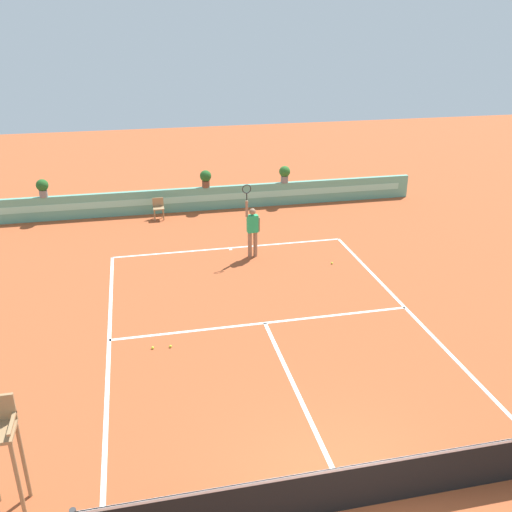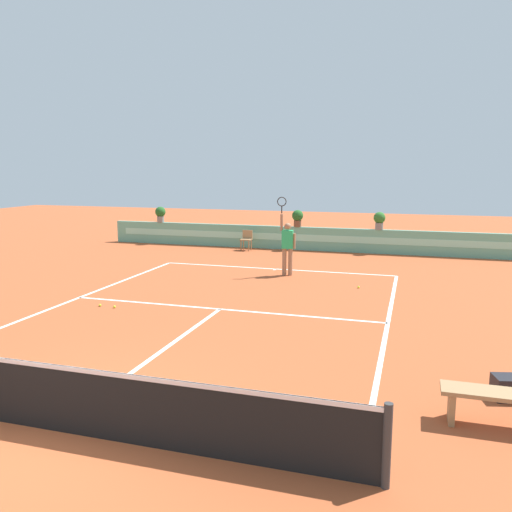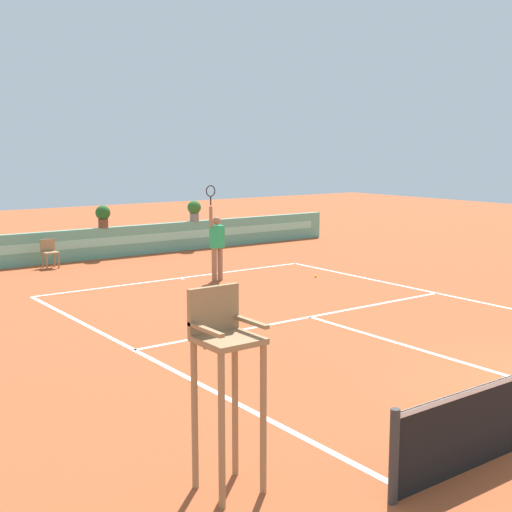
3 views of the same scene
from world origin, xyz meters
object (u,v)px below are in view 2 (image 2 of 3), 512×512
(ball_kid_chair, at_px, (247,239))
(potted_plant_centre, at_px, (298,217))
(tennis_ball_mid_court, at_px, (359,287))
(tennis_ball_by_sideline, at_px, (100,305))
(bench_courtside, at_px, (502,401))
(potted_plant_right, at_px, (379,220))
(potted_plant_far_left, at_px, (160,213))
(tennis_player, at_px, (287,244))
(tennis_ball_near_baseline, at_px, (114,307))

(ball_kid_chair, relative_size, potted_plant_centre, 1.17)
(tennis_ball_mid_court, relative_size, tennis_ball_by_sideline, 1.00)
(bench_courtside, height_order, potted_plant_right, potted_plant_right)
(tennis_ball_mid_court, xyz_separation_m, potted_plant_centre, (-3.32, 6.63, 1.38))
(tennis_ball_mid_court, bearing_deg, ball_kid_chair, 132.44)
(potted_plant_far_left, xyz_separation_m, potted_plant_right, (9.95, 0.00, 0.00))
(tennis_ball_by_sideline, height_order, potted_plant_centre, potted_plant_centre)
(ball_kid_chair, distance_m, tennis_ball_mid_court, 8.00)
(potted_plant_far_left, distance_m, potted_plant_centre, 6.52)
(ball_kid_chair, xyz_separation_m, tennis_player, (2.92, -4.68, 0.57))
(potted_plant_far_left, bearing_deg, potted_plant_right, 0.00)
(tennis_ball_near_baseline, relative_size, tennis_ball_mid_court, 1.00)
(tennis_ball_by_sideline, bearing_deg, potted_plant_right, 59.60)
(potted_plant_far_left, xyz_separation_m, potted_plant_centre, (6.52, 0.00, 0.00))
(tennis_player, bearing_deg, potted_plant_right, 64.53)
(potted_plant_far_left, bearing_deg, potted_plant_centre, 0.00)
(bench_courtside, height_order, tennis_player, tennis_player)
(tennis_ball_by_sideline, bearing_deg, potted_plant_far_left, 109.22)
(bench_courtside, relative_size, potted_plant_far_left, 2.21)
(potted_plant_far_left, bearing_deg, tennis_ball_by_sideline, -70.78)
(ball_kid_chair, relative_size, tennis_ball_mid_court, 12.50)
(tennis_ball_mid_court, bearing_deg, tennis_player, 153.78)
(tennis_ball_by_sideline, height_order, potted_plant_far_left, potted_plant_far_left)
(tennis_player, xyz_separation_m, tennis_ball_near_baseline, (-3.23, -5.26, -1.02))
(bench_courtside, relative_size, tennis_player, 0.62)
(bench_courtside, xyz_separation_m, potted_plant_centre, (-6.07, 14.52, 1.04))
(bench_courtside, relative_size, tennis_ball_near_baseline, 23.53)
(tennis_ball_near_baseline, bearing_deg, ball_kid_chair, 88.24)
(bench_courtside, bearing_deg, potted_plant_right, 100.28)
(tennis_ball_near_baseline, distance_m, potted_plant_centre, 11.02)
(tennis_ball_by_sideline, bearing_deg, bench_courtside, -23.61)
(bench_courtside, relative_size, potted_plant_right, 2.21)
(tennis_ball_mid_court, height_order, tennis_ball_by_sideline, same)
(tennis_player, bearing_deg, tennis_ball_near_baseline, -121.53)
(tennis_player, bearing_deg, bench_courtside, -60.23)
(tennis_player, relative_size, potted_plant_right, 3.57)
(potted_plant_centre, bearing_deg, tennis_ball_by_sideline, -104.80)
(ball_kid_chair, relative_size, tennis_ball_by_sideline, 12.50)
(tennis_ball_near_baseline, height_order, tennis_ball_by_sideline, same)
(tennis_ball_mid_court, height_order, potted_plant_centre, potted_plant_centre)
(tennis_ball_mid_court, xyz_separation_m, potted_plant_far_left, (-9.84, 6.63, 1.38))
(tennis_ball_mid_court, distance_m, tennis_ball_by_sideline, 7.33)
(potted_plant_far_left, relative_size, potted_plant_centre, 1.00)
(tennis_player, distance_m, tennis_ball_near_baseline, 6.25)
(tennis_ball_by_sideline, distance_m, potted_plant_far_left, 11.36)
(tennis_ball_mid_court, height_order, potted_plant_far_left, potted_plant_far_left)
(tennis_ball_near_baseline, bearing_deg, potted_plant_centre, 77.47)
(tennis_ball_mid_court, bearing_deg, bench_courtside, -70.83)
(potted_plant_right, bearing_deg, bench_courtside, -79.72)
(potted_plant_far_left, distance_m, potted_plant_right, 9.95)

